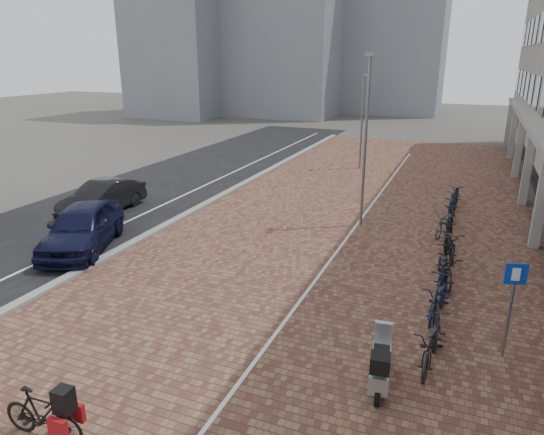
{
  "coord_description": "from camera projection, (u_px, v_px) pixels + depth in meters",
  "views": [
    {
      "loc": [
        6.23,
        -9.25,
        6.74
      ],
      "look_at": [
        0.0,
        6.0,
        1.3
      ],
      "focal_mm": 32.35,
      "sensor_mm": 36.0,
      "label": 1
    }
  ],
  "objects": [
    {
      "name": "lamp_far",
      "position": [
        362.0,
        123.0,
        29.91
      ],
      "size": [
        0.12,
        0.12,
        5.68
      ],
      "primitive_type": "cylinder",
      "color": "gray",
      "rests_on": "ground"
    },
    {
      "name": "plaza_brick",
      "position": [
        362.0,
        211.0,
        22.31
      ],
      "size": [
        14.5,
        42.0,
        0.04
      ],
      "primitive_type": "cube",
      "color": "brown",
      "rests_on": "ground"
    },
    {
      "name": "parking_line",
      "position": [
        367.0,
        211.0,
        22.23
      ],
      "size": [
        0.1,
        30.0,
        0.0
      ],
      "primitive_type": "cube",
      "color": "white",
      "rests_on": "plaza_brick"
    },
    {
      "name": "lane_line",
      "position": [
        191.0,
        192.0,
        25.54
      ],
      "size": [
        0.12,
        44.0,
        0.0
      ],
      "primitive_type": "cube",
      "color": "white",
      "rests_on": "street_asphalt"
    },
    {
      "name": "curb",
      "position": [
        224.0,
        194.0,
        24.84
      ],
      "size": [
        0.35,
        42.0,
        0.14
      ],
      "primitive_type": "cube",
      "color": "gray",
      "rests_on": "ground"
    },
    {
      "name": "scooter_front",
      "position": [
        381.0,
        361.0,
        10.32
      ],
      "size": [
        0.78,
        1.85,
        1.23
      ],
      "primitive_type": null,
      "rotation": [
        0.0,
        0.0,
        0.12
      ],
      "color": "#9D9DA2",
      "rests_on": "ground"
    },
    {
      "name": "lamp_near",
      "position": [
        365.0,
        145.0,
        19.39
      ],
      "size": [
        0.12,
        0.12,
        6.81
      ],
      "primitive_type": "cylinder",
      "color": "gray",
      "rests_on": "ground"
    },
    {
      "name": "hero_bike",
      "position": [
        42.0,
        414.0,
        8.9
      ],
      "size": [
        1.77,
        0.59,
        1.23
      ],
      "rotation": [
        0.0,
        0.0,
        1.63
      ],
      "color": "black",
      "rests_on": "ground"
    },
    {
      "name": "parking_sign",
      "position": [
        512.0,
        296.0,
        11.05
      ],
      "size": [
        0.49,
        0.19,
        2.39
      ],
      "rotation": [
        0.0,
        0.0,
        0.32
      ],
      "color": "slate",
      "rests_on": "ground"
    },
    {
      "name": "ground",
      "position": [
        183.0,
        334.0,
        12.48
      ],
      "size": [
        140.0,
        140.0,
        0.0
      ],
      "primitive_type": "plane",
      "color": "#474442",
      "rests_on": "ground"
    },
    {
      "name": "car_dark",
      "position": [
        103.0,
        197.0,
        21.97
      ],
      "size": [
        1.65,
        4.41,
        1.44
      ],
      "primitive_type": "imported",
      "rotation": [
        0.0,
        0.0,
        -0.03
      ],
      "color": "black",
      "rests_on": "ground"
    },
    {
      "name": "bike_row",
      "position": [
        447.0,
        243.0,
        17.16
      ],
      "size": [
        1.46,
        15.81,
        1.05
      ],
      "color": "black",
      "rests_on": "ground"
    },
    {
      "name": "street_asphalt",
      "position": [
        159.0,
        188.0,
        26.26
      ],
      "size": [
        8.0,
        50.0,
        0.03
      ],
      "primitive_type": "cube",
      "color": "black",
      "rests_on": "ground"
    },
    {
      "name": "car_navy",
      "position": [
        82.0,
        227.0,
        17.78
      ],
      "size": [
        3.71,
        5.28,
        1.67
      ],
      "primitive_type": "imported",
      "rotation": [
        0.0,
        0.0,
        0.4
      ],
      "color": "black",
      "rests_on": "ground"
    }
  ]
}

